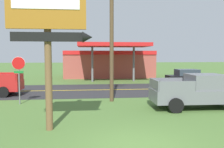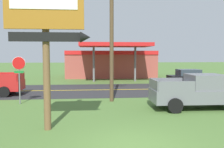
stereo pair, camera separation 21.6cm
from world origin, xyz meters
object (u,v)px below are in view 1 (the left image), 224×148
(stop_sign, at_px, (19,72))
(pickup_grey_parked_on_lawn, at_px, (198,92))
(motel_sign, at_px, (48,17))
(car_black_near_lane, at_px, (188,77))
(utility_pole, at_px, (112,29))
(gas_station, at_px, (109,63))

(stop_sign, relative_size, pickup_grey_parked_on_lawn, 0.56)
(motel_sign, height_order, pickup_grey_parked_on_lawn, motel_sign)
(stop_sign, height_order, pickup_grey_parked_on_lawn, stop_sign)
(motel_sign, distance_m, car_black_near_lane, 17.68)
(car_black_near_lane, bearing_deg, utility_pole, -139.70)
(motel_sign, relative_size, car_black_near_lane, 1.56)
(pickup_grey_parked_on_lawn, relative_size, car_black_near_lane, 1.25)
(utility_pole, relative_size, car_black_near_lane, 2.12)
(car_black_near_lane, bearing_deg, motel_sign, -131.49)
(gas_station, distance_m, pickup_grey_parked_on_lawn, 20.29)
(stop_sign, height_order, gas_station, gas_station)
(utility_pole, bearing_deg, car_black_near_lane, 40.30)
(utility_pole, xyz_separation_m, car_black_near_lane, (8.36, 7.09, -3.90))
(motel_sign, distance_m, pickup_grey_parked_on_lawn, 9.19)
(utility_pole, relative_size, gas_station, 0.74)
(utility_pole, height_order, gas_station, utility_pole)
(utility_pole, xyz_separation_m, pickup_grey_parked_on_lawn, (4.72, -2.59, -3.76))
(gas_station, distance_m, car_black_near_lane, 12.48)
(gas_station, relative_size, car_black_near_lane, 2.86)
(car_black_near_lane, bearing_deg, stop_sign, -152.26)
(utility_pole, distance_m, car_black_near_lane, 11.63)
(gas_station, height_order, pickup_grey_parked_on_lawn, gas_station)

